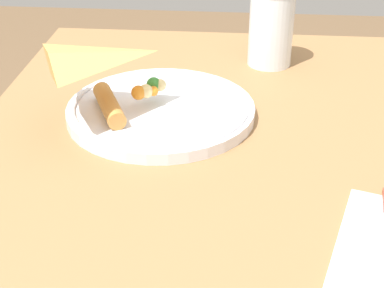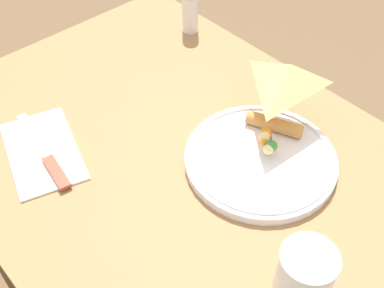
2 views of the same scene
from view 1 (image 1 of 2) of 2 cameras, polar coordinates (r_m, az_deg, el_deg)
name	(u,v)px [view 1 (image 1 of 2)]	position (r m, az deg, el deg)	size (l,w,h in m)	color
dining_table	(218,255)	(0.79, 2.56, -10.73)	(0.92, 0.66, 0.77)	olive
plate_pizza	(159,107)	(0.80, -3.23, 3.60)	(0.26, 0.26, 0.05)	white
milk_glass	(271,32)	(0.97, 7.65, 10.69)	(0.07, 0.07, 0.12)	white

